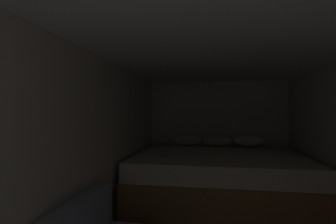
% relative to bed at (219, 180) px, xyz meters
% --- Properties ---
extents(wall_back, '(2.59, 0.05, 1.96)m').
position_rel_bed_xyz_m(wall_back, '(0.00, 1.04, 0.58)').
color(wall_back, beige).
rests_on(wall_back, ground).
extents(wall_left, '(0.05, 4.99, 1.96)m').
position_rel_bed_xyz_m(wall_left, '(-1.27, -1.48, 0.58)').
color(wall_left, beige).
rests_on(wall_left, ground).
extents(ceiling_slab, '(2.59, 4.99, 0.05)m').
position_rel_bed_xyz_m(ceiling_slab, '(0.00, -1.48, 1.58)').
color(ceiling_slab, white).
rests_on(ceiling_slab, wall_left).
extents(bed, '(2.37, 1.96, 0.99)m').
position_rel_bed_xyz_m(bed, '(0.00, 0.00, 0.00)').
color(bed, olive).
rests_on(bed, ground).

